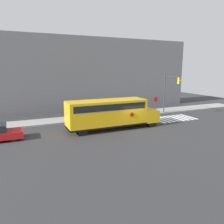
# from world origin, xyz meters

# --- Properties ---
(ground_plane) EXTENTS (60.00, 60.00, 0.00)m
(ground_plane) POSITION_xyz_m (0.00, 0.00, 0.00)
(ground_plane) COLOR #333335
(sidewalk_strip) EXTENTS (44.00, 3.00, 0.15)m
(sidewalk_strip) POSITION_xyz_m (0.00, 6.50, 0.07)
(sidewalk_strip) COLOR #9E9E99
(sidewalk_strip) RESTS_ON ground
(building_backdrop) EXTENTS (32.00, 4.00, 10.71)m
(building_backdrop) POSITION_xyz_m (0.00, 13.00, 5.35)
(building_backdrop) COLOR slate
(building_backdrop) RESTS_ON ground
(crosswalk_stripes) EXTENTS (5.40, 3.20, 0.01)m
(crosswalk_stripes) POSITION_xyz_m (7.16, 2.00, 0.00)
(crosswalk_stripes) COLOR white
(crosswalk_stripes) RESTS_ON ground
(school_bus) EXTENTS (9.84, 2.57, 3.07)m
(school_bus) POSITION_xyz_m (-2.20, 0.78, 1.76)
(school_bus) COLOR yellow
(school_bus) RESTS_ON ground
(stop_sign) EXTENTS (0.68, 0.10, 2.42)m
(stop_sign) POSITION_xyz_m (6.66, 5.30, 1.60)
(stop_sign) COLOR #38383A
(stop_sign) RESTS_ON ground
(traffic_light) EXTENTS (0.28, 3.08, 5.41)m
(traffic_light) POSITION_xyz_m (8.07, 4.32, 3.57)
(traffic_light) COLOR #38383A
(traffic_light) RESTS_ON ground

